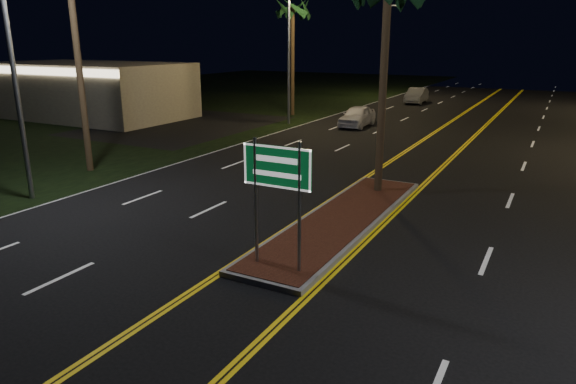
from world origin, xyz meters
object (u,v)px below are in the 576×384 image
Objects in this scene: car_near at (357,114)px; car_far at (417,94)px; commercial_building at (88,90)px; streetlight_left_mid at (294,39)px; streetlight_left_far at (387,40)px; streetlight_left_near at (16,37)px; median_island at (342,219)px; highway_sign at (277,179)px; palm_left_far at (293,10)px.

car_far is (0.01, 15.35, 0.00)m from car_near.
streetlight_left_mid reaches higher than commercial_building.
streetlight_left_far is 19.85m from car_near.
commercial_building is at bearing 133.90° from streetlight_left_near.
median_island is 19.33m from car_near.
highway_sign reaches higher than car_near.
streetlight_left_far is (0.00, 40.00, 0.00)m from streetlight_left_near.
palm_left_far is at bearing 118.67° from streetlight_left_mid.
median_island is 20.80m from streetlight_left_mid.
palm_left_far is 1.82× the size of car_far.
car_far is (4.20, 16.57, -4.85)m from streetlight_left_mid.
palm_left_far is at bearing -97.78° from streetlight_left_far.
highway_sign is at bearing -75.71° from car_near.
streetlight_left_near is at bearing -46.10° from commercial_building.
streetlight_left_mid is 1.86× the size of car_near.
car_far is (19.58, 20.58, -1.20)m from commercial_building.
streetlight_left_near and streetlight_left_far have the same top height.
streetlight_left_near is 1.86× the size of car_near.
streetlight_left_far is at bearing 138.01° from car_far.
streetlight_left_near is 40.00m from streetlight_left_far.
car_near is (-6.42, 18.22, 0.72)m from median_island.
car_near is at bearing 109.42° from median_island.
median_island is 38.89m from streetlight_left_far.
streetlight_left_mid is at bearing 121.98° from median_island.
streetlight_left_mid is (15.39, 4.01, 3.65)m from commercial_building.
streetlight_left_near is at bearing -84.79° from palm_left_far.
palm_left_far is 1.82× the size of car_near.
highway_sign is (0.00, -4.20, 2.32)m from median_island.
streetlight_left_near is (-10.61, 1.20, 3.25)m from highway_sign.
streetlight_left_near is at bearing -102.86° from car_near.
streetlight_left_far is (0.00, 20.00, 0.00)m from streetlight_left_mid.
commercial_building is 16.47m from palm_left_far.
palm_left_far is at bearing 154.73° from car_near.
commercial_building is 1.70× the size of palm_left_far.
car_near and car_far have the same top height.
median_island is 4.80m from highway_sign.
commercial_building is at bearing -165.39° from streetlight_left_mid.
palm_left_far is at bearing 121.36° from median_island.
streetlight_left_far is 1.02× the size of palm_left_far.
streetlight_left_far is 1.86× the size of car_far.
streetlight_left_near reaches higher than car_near.
streetlight_left_near reaches higher than palm_left_far.
median_island is 1.16× the size of palm_left_far.
median_island is 1.14× the size of streetlight_left_near.
streetlight_left_far is at bearing 100.89° from car_near.
highway_sign is 0.36× the size of streetlight_left_mid.
median_island is 3.20× the size of highway_sign.
palm_left_far is (-2.19, -16.00, 2.09)m from streetlight_left_far.
streetlight_left_near reaches higher than car_far.
highway_sign is at bearing -63.08° from palm_left_far.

